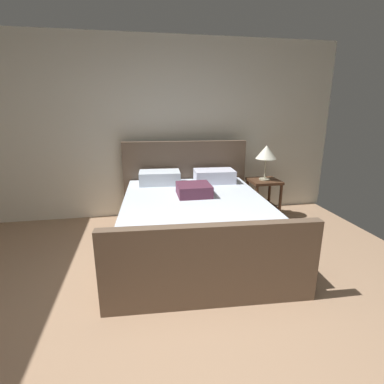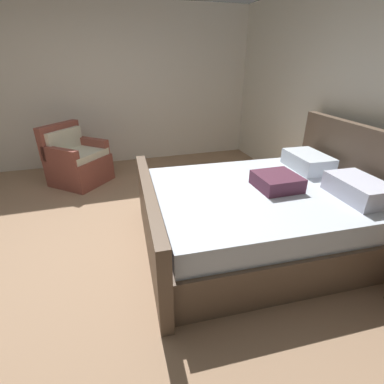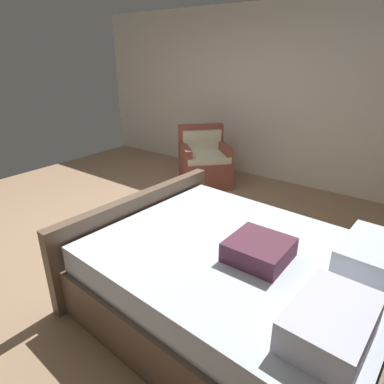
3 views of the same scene
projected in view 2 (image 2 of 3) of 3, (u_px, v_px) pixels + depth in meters
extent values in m
cube|color=#A58162|center=(91.00, 252.00, 2.87)|extent=(5.55, 6.01, 0.02)
cube|color=silver|center=(361.00, 104.00, 3.11)|extent=(5.67, 0.12, 2.65)
cube|color=silver|center=(82.00, 88.00, 4.74)|extent=(0.12, 6.13, 2.65)
cube|color=brown|center=(256.00, 225.00, 2.95)|extent=(1.85, 2.21, 0.40)
cube|color=brown|center=(354.00, 181.00, 3.02)|extent=(1.85, 0.21, 1.18)
cube|color=brown|center=(151.00, 224.00, 2.64)|extent=(1.85, 0.21, 0.75)
cube|color=silver|center=(260.00, 199.00, 2.81)|extent=(1.77, 2.14, 0.22)
cube|color=silver|center=(308.00, 161.00, 3.23)|extent=(0.58, 0.39, 0.18)
cube|color=silver|center=(359.00, 189.00, 2.55)|extent=(0.58, 0.39, 0.18)
cube|color=#5A2C41|center=(277.00, 181.00, 2.76)|extent=(0.40, 0.40, 0.14)
cube|color=brown|center=(80.00, 170.00, 4.37)|extent=(1.02, 1.02, 0.42)
cube|color=silver|center=(77.00, 154.00, 4.26)|extent=(0.94, 0.94, 0.10)
cube|color=brown|center=(60.00, 139.00, 4.30)|extent=(0.62, 0.57, 0.48)
cube|color=silver|center=(65.00, 142.00, 4.27)|extent=(0.52, 0.48, 0.36)
cube|color=brown|center=(60.00, 156.00, 3.98)|extent=(0.51, 0.55, 0.22)
cube|color=brown|center=(91.00, 145.00, 4.49)|extent=(0.51, 0.55, 0.22)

